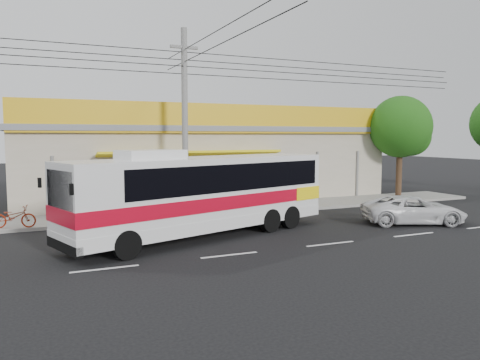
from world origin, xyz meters
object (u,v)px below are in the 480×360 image
at_px(motorbike_red, 14,217).
at_px(white_car, 414,210).
at_px(utility_pole, 184,62).
at_px(coach_bus, 207,190).
at_px(motorbike_dark, 90,205).
at_px(tree_near, 402,129).

bearing_deg(motorbike_red, white_car, -91.95).
distance_m(white_car, utility_pole, 12.69).
bearing_deg(coach_bus, motorbike_dark, 107.07).
distance_m(coach_bus, motorbike_dark, 6.76).
bearing_deg(motorbike_dark, tree_near, -84.60).
xyz_separation_m(motorbike_red, motorbike_dark, (3.16, 1.30, 0.13)).
height_order(white_car, tree_near, tree_near).
distance_m(motorbike_dark, tree_near, 19.58).
distance_m(motorbike_red, motorbike_dark, 3.42).
bearing_deg(coach_bus, tree_near, 3.53).
height_order(motorbike_dark, white_car, motorbike_dark).
relative_size(coach_bus, motorbike_dark, 5.74).
distance_m(coach_bus, motorbike_red, 8.23).
relative_size(motorbike_dark, tree_near, 0.31).
height_order(motorbike_dark, tree_near, tree_near).
xyz_separation_m(coach_bus, white_car, (9.41, -1.20, -1.22)).
height_order(white_car, utility_pole, utility_pole).
bearing_deg(utility_pole, coach_bus, -97.27).
height_order(coach_bus, utility_pole, utility_pole).
xyz_separation_m(white_car, tree_near, (5.98, 7.27, 3.76)).
bearing_deg(motorbike_dark, utility_pole, -94.14).
height_order(coach_bus, motorbike_dark, coach_bus).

